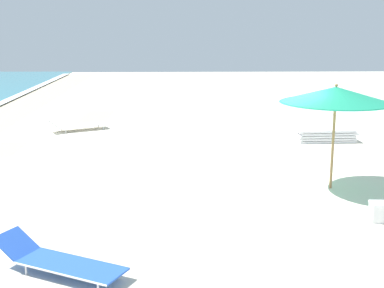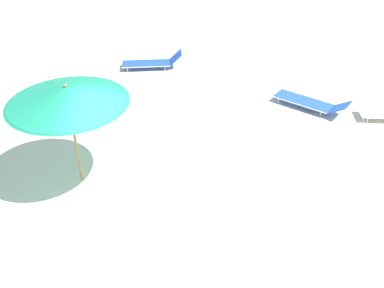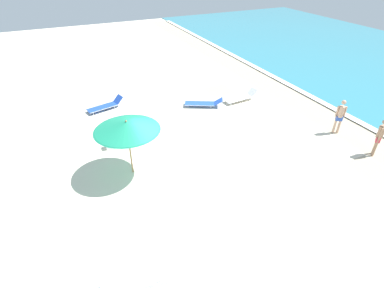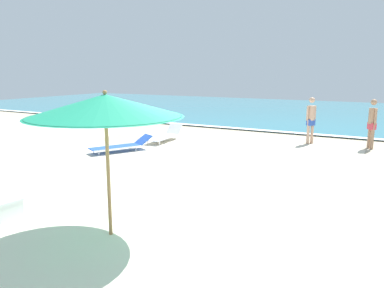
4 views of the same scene
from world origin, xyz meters
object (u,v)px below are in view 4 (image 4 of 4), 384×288
beachgoer_shoreline_child (372,121)px  sun_lounger_under_umbrella (165,136)px  beach_umbrella (105,106)px  sun_lounger_near_water_right (121,145)px  cooler_box (7,209)px  beachgoer_wading_adult (311,118)px

beachgoer_shoreline_child → sun_lounger_under_umbrella: bearing=72.9°
sun_lounger_under_umbrella → beachgoer_shoreline_child: size_ratio=1.22×
beach_umbrella → sun_lounger_near_water_right: (-4.21, 5.35, -1.96)m
beachgoer_shoreline_child → sun_lounger_near_water_right: bearing=87.4°
sun_lounger_under_umbrella → cooler_box: 8.36m
beach_umbrella → sun_lounger_under_umbrella: bearing=117.2°
beachgoer_wading_adult → sun_lounger_under_umbrella: bearing=-32.5°
beachgoer_shoreline_child → beach_umbrella: bearing=127.4°
beachgoer_shoreline_child → cooler_box: bearing=118.0°
sun_lounger_near_water_right → beachgoer_shoreline_child: bearing=59.3°
beach_umbrella → sun_lounger_near_water_right: bearing=128.2°
sun_lounger_under_umbrella → cooler_box: (1.83, -8.15, -0.03)m
beach_umbrella → sun_lounger_near_water_right: beach_umbrella is taller
sun_lounger_near_water_right → beachgoer_wading_adult: bearing=68.0°
sun_lounger_under_umbrella → beachgoer_wading_adult: size_ratio=1.22×
sun_lounger_under_umbrella → beachgoer_wading_adult: bearing=19.0°
beach_umbrella → cooler_box: beach_umbrella is taller
beach_umbrella → beachgoer_wading_adult: (1.16, 9.97, -1.17)m
sun_lounger_under_umbrella → beach_umbrella: bearing=-67.3°
beachgoer_wading_adult → sun_lounger_near_water_right: bearing=-15.3°
beach_umbrella → sun_lounger_under_umbrella: beach_umbrella is taller
beach_umbrella → beachgoer_wading_adult: 10.11m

